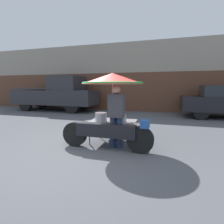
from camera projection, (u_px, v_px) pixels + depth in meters
The scene contains 5 objects.
ground_plane at pixel (80, 151), 4.15m from camera, with size 36.00×36.00×0.00m, color #4C4F54.
shopfront_building at pixel (137, 78), 11.74m from camera, with size 28.00×2.06×4.25m.
vendor_motorcycle_cart at pixel (112, 93), 4.54m from camera, with size 2.30×1.64×1.87m.
vendor_person at pixel (116, 114), 4.31m from camera, with size 0.38×0.22×1.55m.
pickup_truck at pixel (57, 94), 11.16m from camera, with size 5.47×1.81×2.18m.
Camera 1 is at (1.89, -3.58, 1.51)m, focal length 28.00 mm.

